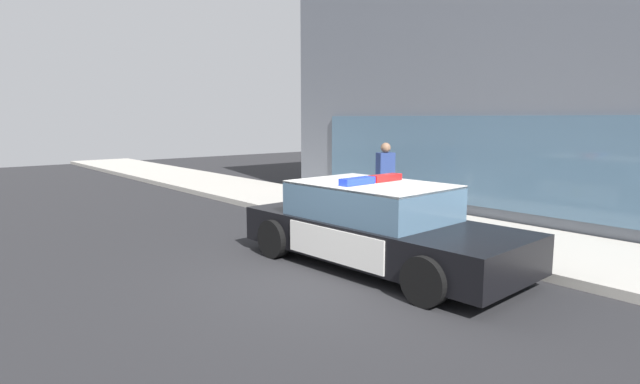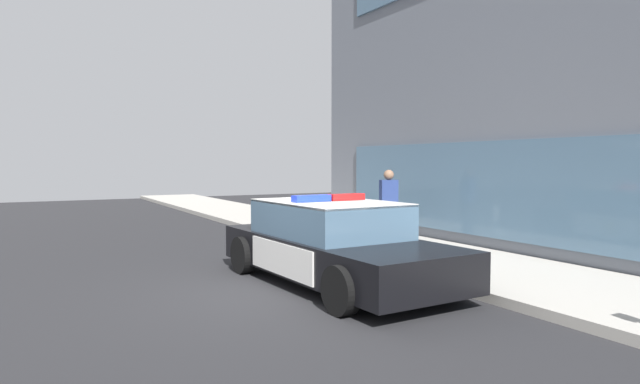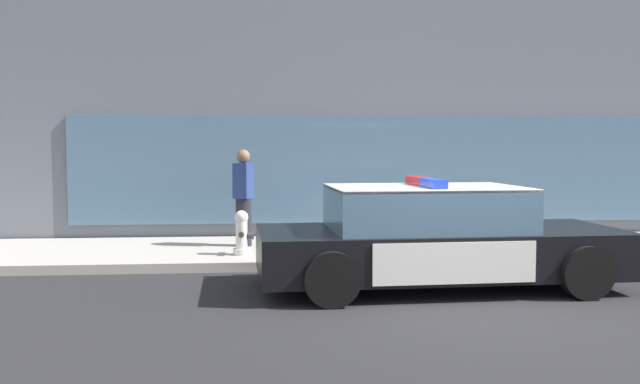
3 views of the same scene
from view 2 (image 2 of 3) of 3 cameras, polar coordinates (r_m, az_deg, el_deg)
name	(u,v)px [view 2 (image 2 of 3)]	position (r m, az deg, el deg)	size (l,w,h in m)	color
ground	(290,292)	(8.73, -3.11, -10.37)	(48.00, 48.00, 0.00)	#262628
sidewalk	(466,265)	(10.82, 15.06, -7.42)	(48.00, 3.05, 0.15)	#B2ADA3
police_cruiser	(333,243)	(9.16, 1.42, -5.39)	(4.96, 2.33, 1.49)	black
fire_hydrant	(353,229)	(12.51, 3.45, -3.92)	(0.34, 0.39, 0.73)	silver
pedestrian_on_sidewalk	(389,205)	(13.01, 7.19, -1.40)	(0.37, 0.46, 1.71)	#23232D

